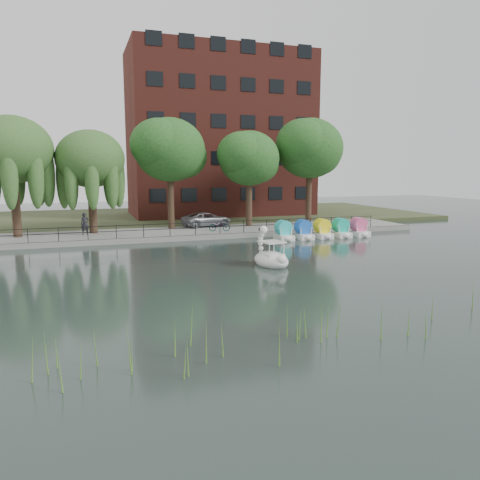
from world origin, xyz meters
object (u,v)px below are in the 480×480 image
pedestrian (85,222)px  swan_boat (271,257)px  bicycle (219,225)px  minivan (207,218)px

pedestrian → swan_boat: size_ratio=0.70×
bicycle → pedestrian: 10.63m
swan_boat → bicycle: bearing=78.2°
bicycle → swan_boat: (-0.60, -12.40, -0.41)m
bicycle → pedestrian: (-10.54, 1.32, 0.49)m
swan_boat → minivan: bearing=79.3°
minivan → swan_boat: bearing=164.4°
bicycle → pedestrian: pedestrian is taller
bicycle → swan_boat: swan_boat is taller
minivan → pedestrian: (-10.40, -2.26, 0.27)m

